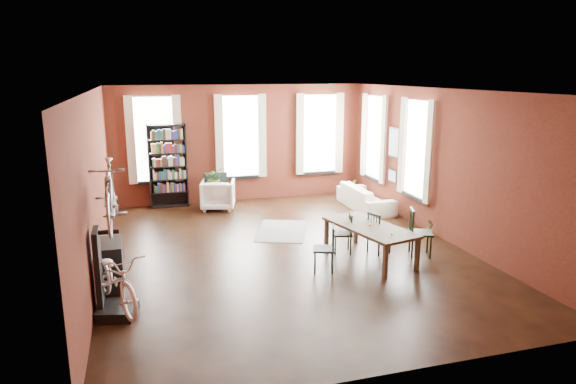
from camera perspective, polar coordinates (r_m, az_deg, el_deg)
name	(u,v)px	position (r m, az deg, el deg)	size (l,w,h in m)	color
room	(289,142)	(10.56, 0.06, 5.61)	(9.00, 9.04, 3.22)	black
dining_table	(369,242)	(10.03, 9.02, -5.56)	(0.89, 1.96, 0.67)	brown
dining_chair_a	(324,249)	(9.34, 3.99, -6.30)	(0.39, 0.39, 0.84)	#1B3D3C
dining_chair_b	(342,233)	(10.28, 6.05, -4.60)	(0.37, 0.37, 0.80)	black
dining_chair_c	(421,233)	(10.39, 14.52, -4.39)	(0.43, 0.43, 0.94)	black
dining_chair_d	(379,233)	(10.39, 10.11, -4.46)	(0.38, 0.38, 0.83)	#1B3B3A
bookshelf	(168,166)	(13.96, -13.20, 2.83)	(1.00, 0.32, 2.20)	black
white_armchair	(218,193)	(13.56, -7.79, -0.13)	(0.84, 0.78, 0.86)	white
cream_sofa	(366,194)	(13.65, 8.62, -0.17)	(2.08, 0.61, 0.81)	beige
striped_rug	(282,231)	(11.71, -0.71, -4.31)	(1.05, 1.68, 0.01)	black
bike_trainer	(117,311)	(8.20, -18.47, -12.46)	(0.54, 0.54, 0.16)	black
bike_wall_rack	(99,272)	(8.18, -20.30, -8.29)	(0.16, 0.60, 1.30)	black
console_table	(111,265)	(9.10, -19.08, -7.69)	(0.40, 0.80, 0.80)	black
plant_stand	(215,198)	(13.73, -8.09, -0.67)	(0.27, 0.27, 0.54)	black
plant_by_sofa	(350,195)	(14.56, 6.94, -0.39)	(0.33, 0.60, 0.27)	#2B5622
plant_small	(430,232)	(11.83, 15.47, -4.32)	(0.19, 0.37, 0.13)	#356227
bicycle_floor	(114,253)	(7.84, -18.81, -6.40)	(0.59, 0.88, 1.68)	white
bicycle_hung	(108,172)	(7.77, -19.34, 2.06)	(0.47, 1.00, 1.66)	#A5A8AD
plant_on_stand	(214,180)	(13.61, -8.19, 1.32)	(0.51, 0.57, 0.44)	#325120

